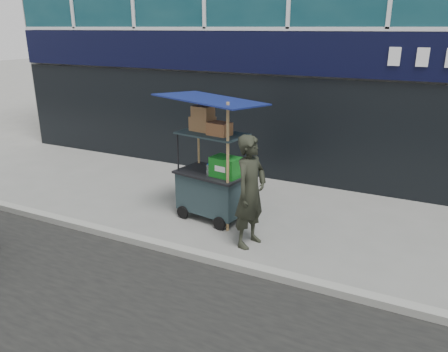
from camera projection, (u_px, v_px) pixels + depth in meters
The scene contains 4 objects.
ground at pixel (201, 252), 7.03m from camera, with size 80.00×80.00×0.00m, color slate.
curb at pixel (194, 254), 6.84m from camera, with size 80.00×0.18×0.12m, color gray.
vendor_cart at pixel (213, 177), 8.05m from camera, with size 1.90×1.48×2.34m.
vendor_man at pixel (250, 192), 7.00m from camera, with size 0.68×0.45×1.87m, color black.
Camera 1 is at (3.11, -5.44, 3.44)m, focal length 35.00 mm.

